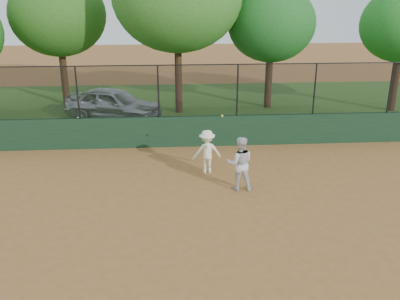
{
  "coord_description": "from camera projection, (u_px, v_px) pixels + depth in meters",
  "views": [
    {
      "loc": [
        -0.11,
        -10.53,
        5.85
      ],
      "look_at": [
        0.8,
        2.2,
        1.2
      ],
      "focal_mm": 40.0,
      "sensor_mm": 36.0,
      "label": 1
    }
  ],
  "objects": [
    {
      "name": "tree_1",
      "position": [
        58.0,
        15.0,
        22.29
      ],
      "size": [
        4.81,
        4.37,
        6.68
      ],
      "color": "#412B16",
      "rests_on": "ground"
    },
    {
      "name": "fence_assembly",
      "position": [
        171.0,
        90.0,
        16.73
      ],
      "size": [
        26.0,
        0.06,
        2.0
      ],
      "color": "black",
      "rests_on": "back_wall"
    },
    {
      "name": "tree_3",
      "position": [
        272.0,
        24.0,
        21.83
      ],
      "size": [
        4.32,
        3.93,
        6.07
      ],
      "color": "#402915",
      "rests_on": "ground"
    },
    {
      "name": "player_second",
      "position": [
        240.0,
        163.0,
        13.51
      ],
      "size": [
        0.85,
        0.67,
        1.69
      ],
      "primitive_type": "imported",
      "rotation": [
        0.0,
        0.0,
        3.1
      ],
      "color": "silver",
      "rests_on": "ground"
    },
    {
      "name": "ground",
      "position": [
        176.0,
        221.0,
        11.88
      ],
      "size": [
        80.0,
        80.0,
        0.0
      ],
      "primitive_type": "plane",
      "color": "#A06633",
      "rests_on": "ground"
    },
    {
      "name": "parked_car",
      "position": [
        113.0,
        104.0,
        20.73
      ],
      "size": [
        4.85,
        3.38,
        1.53
      ],
      "primitive_type": "imported",
      "rotation": [
        0.0,
        0.0,
        1.18
      ],
      "color": "#ABB0B5",
      "rests_on": "ground"
    },
    {
      "name": "back_wall",
      "position": [
        173.0,
        132.0,
        17.29
      ],
      "size": [
        26.0,
        0.2,
        1.2
      ],
      "primitive_type": "cube",
      "color": "#1A3B22",
      "rests_on": "ground"
    },
    {
      "name": "grass_strip",
      "position": [
        171.0,
        108.0,
        23.12
      ],
      "size": [
        36.0,
        12.0,
        0.01
      ],
      "primitive_type": "cube",
      "color": "#2B531A",
      "rests_on": "ground"
    },
    {
      "name": "player_main",
      "position": [
        207.0,
        151.0,
        14.8
      ],
      "size": [
        1.03,
        0.7,
        2.05
      ],
      "color": "white",
      "rests_on": "ground"
    }
  ]
}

